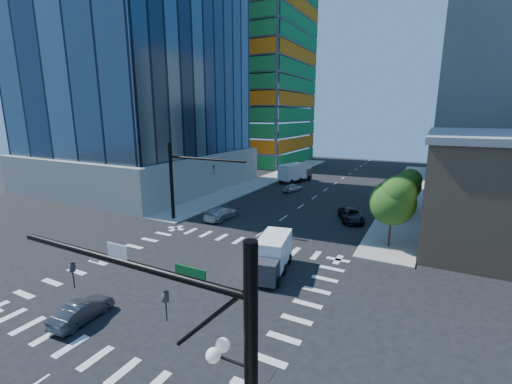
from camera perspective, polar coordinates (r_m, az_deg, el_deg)
The scene contains 15 objects.
ground at distance 27.22m, azimuth -10.97°, elevation -14.30°, with size 160.00×160.00×0.00m, color black.
road_markings at distance 27.22m, azimuth -10.97°, elevation -14.29°, with size 20.00×20.00×0.01m, color silver.
sidewalk_ne at distance 60.07m, azimuth 24.13°, elevation -0.05°, with size 5.00×60.00×0.15m, color #9B9893.
sidewalk_nw at distance 66.19m, azimuth 2.07°, elevation 2.18°, with size 5.00×60.00×0.15m, color #9B9893.
construction_building at distance 92.17m, azimuth -0.46°, elevation 20.51°, with size 25.16×34.50×70.60m.
signal_mast_se at distance 11.36m, azimuth -5.32°, elevation -27.22°, with size 10.51×2.48×9.00m.
signal_mast_nw at distance 40.10m, azimuth -12.35°, elevation 2.75°, with size 10.20×0.40×9.00m.
tree_south at distance 33.64m, azimuth 22.02°, elevation -1.21°, with size 4.16×4.16×6.82m.
tree_north at distance 45.48m, azimuth 23.90°, elevation 1.18°, with size 3.54×3.52×5.78m.
car_nb_far at distance 41.89m, azimuth 15.57°, elevation -3.71°, with size 2.40×5.20×1.44m, color black.
car_sb_near at distance 41.25m, azimuth -5.84°, elevation -3.51°, with size 2.09×5.15×1.49m, color silver.
car_sb_mid at distance 55.96m, azimuth 6.12°, elevation 0.74°, with size 1.53×3.81×1.30m, color silver.
car_sb_cross at distance 24.40m, azimuth -27.06°, elevation -17.24°, with size 1.37×3.92×1.29m, color #424246.
box_truck_near at distance 27.35m, azimuth 2.54°, elevation -11.03°, with size 3.26×5.71×2.82m.
box_truck_far at distance 64.04m, azimuth 6.67°, elevation 3.04°, with size 4.61×7.00×3.39m.
Camera 1 is at (15.43, -18.74, 12.31)m, focal length 24.00 mm.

